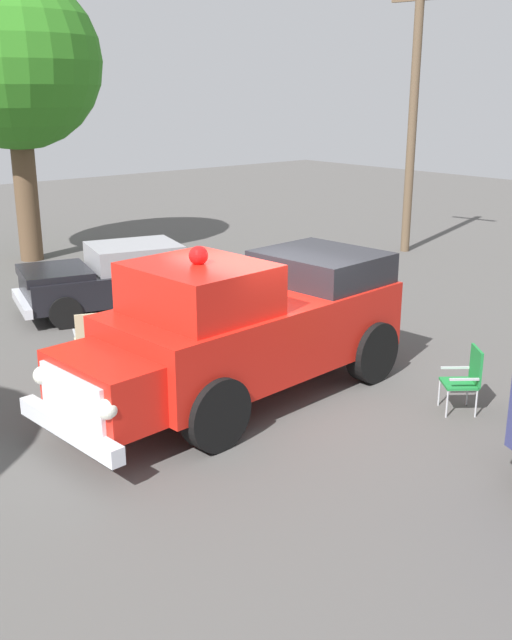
% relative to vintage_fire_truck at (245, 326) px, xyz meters
% --- Properties ---
extents(ground_plane, '(60.00, 60.00, 0.00)m').
position_rel_vintage_fire_truck_xyz_m(ground_plane, '(-0.22, -0.39, -1.20)').
color(ground_plane, '#514F4C').
extents(vintage_fire_truck, '(2.67, 6.09, 2.59)m').
position_rel_vintage_fire_truck_xyz_m(vintage_fire_truck, '(0.00, 0.00, 0.00)').
color(vintage_fire_truck, black).
rests_on(vintage_fire_truck, ground).
extents(classic_hot_rod, '(2.94, 4.69, 1.46)m').
position_rel_vintage_fire_truck_xyz_m(classic_hot_rod, '(5.59, -1.04, -0.45)').
color(classic_hot_rod, black).
rests_on(classic_hot_rod, ground).
extents(lawn_chair_by_car, '(0.69, 0.69, 1.02)m').
position_rel_vintage_fire_truck_xyz_m(lawn_chair_by_car, '(-2.61, -2.18, -0.61)').
color(lawn_chair_by_car, '#B7BABF').
rests_on(lawn_chair_by_car, ground).
extents(lawn_chair_spare, '(0.64, 0.64, 1.02)m').
position_rel_vintage_fire_truck_xyz_m(lawn_chair_spare, '(2.80, 1.24, -0.61)').
color(lawn_chair_spare, '#B7BABF').
rests_on(lawn_chair_spare, ground).
extents(oak_tree_right, '(4.69, 4.69, 7.80)m').
position_rel_vintage_fire_truck_xyz_m(oak_tree_right, '(11.73, -1.70, 4.20)').
color(oak_tree_right, brown).
rests_on(oak_tree_right, ground).
extents(utility_pole, '(1.69, 0.47, 7.74)m').
position_rel_vintage_fire_truck_xyz_m(utility_pole, '(5.44, -10.88, 2.82)').
color(utility_pole, brown).
rests_on(utility_pole, ground).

